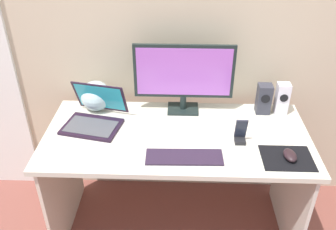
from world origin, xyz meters
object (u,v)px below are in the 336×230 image
object	(u,v)px
fishbowl	(96,96)
mouse	(290,155)
phone_in_dock	(241,134)
keyboard_external	(184,157)
speaker_right	(282,98)
speaker_near_monitor	(264,99)
laptop	(95,117)
monitor	(184,75)

from	to	relation	value
fishbowl	mouse	xyz separation A→B (m)	(1.03, -0.44, -0.06)
phone_in_dock	keyboard_external	bearing A→B (deg)	-153.51
fishbowl	keyboard_external	size ratio (longest dim) A/B	0.47
phone_in_dock	mouse	bearing A→B (deg)	-30.13
mouse	phone_in_dock	world-z (taller)	phone_in_dock
speaker_right	mouse	distance (m)	0.44
speaker_near_monitor	laptop	distance (m)	0.97
speaker_right	speaker_near_monitor	xyz separation A→B (m)	(-0.10, -0.00, -0.00)
speaker_near_monitor	phone_in_dock	xyz separation A→B (m)	(-0.17, -0.30, -0.04)
keyboard_external	speaker_right	bearing A→B (deg)	37.07
keyboard_external	phone_in_dock	size ratio (longest dim) A/B	2.74
keyboard_external	phone_in_dock	bearing A→B (deg)	25.19
speaker_near_monitor	mouse	bearing A→B (deg)	-82.49
speaker_near_monitor	laptop	xyz separation A→B (m)	(-0.96, -0.15, -0.04)
speaker_near_monitor	fishbowl	distance (m)	0.98
laptop	mouse	xyz separation A→B (m)	(1.01, -0.28, -0.02)
keyboard_external	mouse	world-z (taller)	mouse
laptop	keyboard_external	bearing A→B (deg)	-30.14
mouse	phone_in_dock	xyz separation A→B (m)	(-0.23, 0.13, 0.03)
speaker_near_monitor	mouse	xyz separation A→B (m)	(0.06, -0.43, -0.07)
laptop	speaker_near_monitor	bearing A→B (deg)	9.19
monitor	mouse	size ratio (longest dim) A/B	5.65
keyboard_external	phone_in_dock	xyz separation A→B (m)	(0.29, 0.14, 0.04)
keyboard_external	mouse	size ratio (longest dim) A/B	3.78
speaker_right	mouse	xyz separation A→B (m)	(-0.05, -0.43, -0.07)
fishbowl	phone_in_dock	xyz separation A→B (m)	(0.81, -0.31, -0.04)
keyboard_external	speaker_near_monitor	bearing A→B (deg)	42.83
laptop	fishbowl	bearing A→B (deg)	97.36
phone_in_dock	speaker_near_monitor	bearing A→B (deg)	60.65
monitor	phone_in_dock	bearing A→B (deg)	-46.14
laptop	phone_in_dock	distance (m)	0.80
speaker_right	laptop	bearing A→B (deg)	-171.69
monitor	speaker_right	xyz separation A→B (m)	(0.57, -0.01, -0.13)
fishbowl	speaker_near_monitor	bearing A→B (deg)	-0.39
phone_in_dock	fishbowl	bearing A→B (deg)	159.22
mouse	monitor	bearing A→B (deg)	135.42
keyboard_external	fishbowl	bearing A→B (deg)	137.75
speaker_near_monitor	mouse	world-z (taller)	speaker_near_monitor
keyboard_external	mouse	bearing A→B (deg)	0.17
monitor	laptop	xyz separation A→B (m)	(-0.49, -0.16, -0.18)
fishbowl	keyboard_external	bearing A→B (deg)	-40.95
laptop	mouse	distance (m)	1.05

